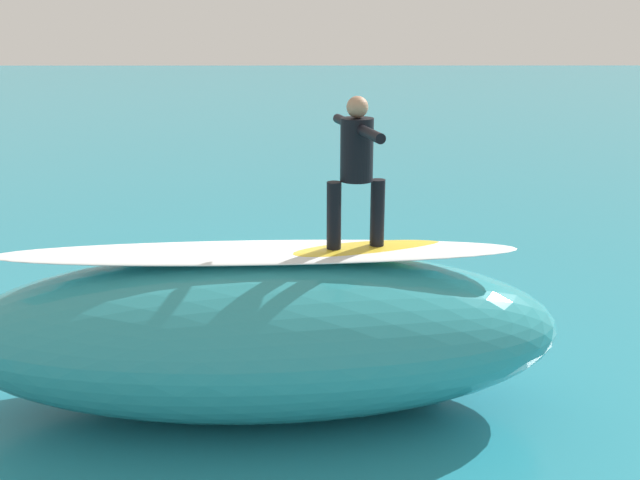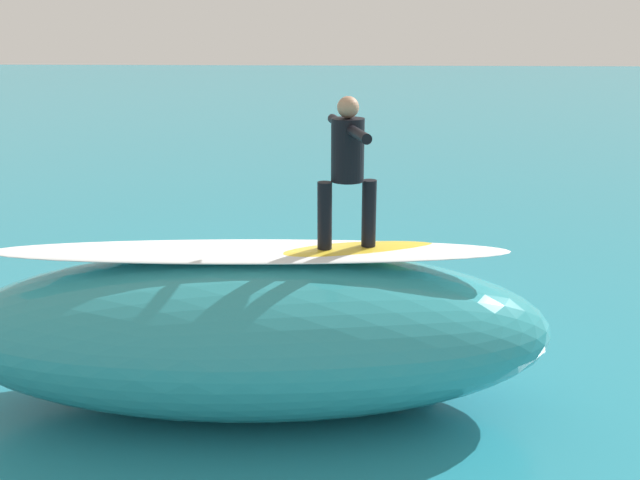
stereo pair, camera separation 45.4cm
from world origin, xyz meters
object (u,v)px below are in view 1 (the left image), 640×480
surfer_riding (357,161)px  surfboard_paddling (297,282)px  surfer_paddling (293,275)px  surfboard_riding (355,251)px

surfer_riding → surfboard_paddling: bearing=-93.2°
surfer_paddling → surfboard_paddling: bearing=0.0°
surfboard_riding → surfer_riding: (-0.00, 0.00, 0.96)m
surfboard_riding → surfboard_paddling: (0.74, -3.88, -1.77)m
surfboard_paddling → surfboard_riding: bearing=-135.4°
surfer_paddling → surfboard_riding: bearing=-134.1°
surfer_riding → surfboard_paddling: size_ratio=0.82×
surfer_riding → surfboard_paddling: surfer_riding is taller
surfboard_riding → surfer_paddling: surfboard_riding is taller
surfboard_riding → surfer_paddling: 4.19m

